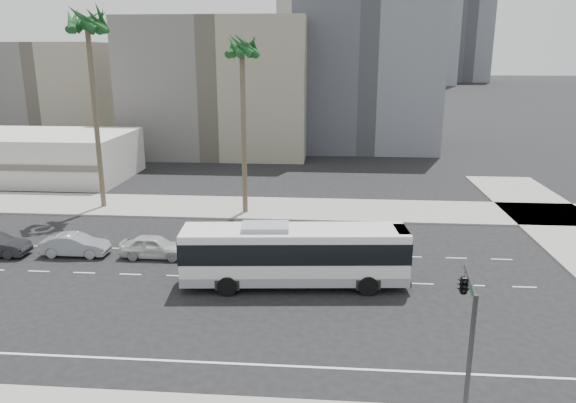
# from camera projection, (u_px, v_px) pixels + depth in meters

# --- Properties ---
(ground) EXTENTS (700.00, 700.00, 0.00)m
(ground) POSITION_uv_depth(u_px,v_px,m) (273.00, 279.00, 33.09)
(ground) COLOR black
(ground) RESTS_ON ground
(sidewalk_north) EXTENTS (120.00, 7.00, 0.15)m
(sidewalk_north) POSITION_uv_depth(u_px,v_px,m) (292.00, 209.00, 47.97)
(sidewalk_north) COLOR gray
(sidewalk_north) RESTS_ON ground
(commercial_low) EXTENTS (22.00, 12.16, 5.00)m
(commercial_low) POSITION_uv_depth(u_px,v_px,m) (29.00, 156.00, 59.75)
(commercial_low) COLOR beige
(commercial_low) RESTS_ON ground
(midrise_beige_west) EXTENTS (24.00, 18.00, 18.00)m
(midrise_beige_west) POSITION_uv_depth(u_px,v_px,m) (222.00, 87.00, 74.93)
(midrise_beige_west) COLOR slate
(midrise_beige_west) RESTS_ON ground
(midrise_gray_center) EXTENTS (20.00, 20.00, 26.00)m
(midrise_gray_center) POSITION_uv_depth(u_px,v_px,m) (365.00, 57.00, 79.05)
(midrise_gray_center) COLOR #4D5059
(midrise_gray_center) RESTS_ON ground
(midrise_beige_far) EXTENTS (18.00, 16.00, 15.00)m
(midrise_beige_far) POSITION_uv_depth(u_px,v_px,m) (60.00, 94.00, 82.15)
(midrise_beige_far) COLOR slate
(midrise_beige_far) RESTS_ON ground
(civic_tower) EXTENTS (42.00, 42.00, 129.00)m
(civic_tower) POSITION_uv_depth(u_px,v_px,m) (323.00, 1.00, 263.45)
(civic_tower) COLOR #B9B5A6
(civic_tower) RESTS_ON ground
(highrise_right) EXTENTS (26.00, 26.00, 70.00)m
(highrise_right) POSITION_uv_depth(u_px,v_px,m) (427.00, 5.00, 241.57)
(highrise_right) COLOR #535660
(highrise_right) RESTS_ON ground
(highrise_far) EXTENTS (22.00, 22.00, 60.00)m
(highrise_far) POSITION_uv_depth(u_px,v_px,m) (467.00, 20.00, 269.80)
(highrise_far) COLOR #535660
(highrise_far) RESTS_ON ground
(city_bus) EXTENTS (13.42, 4.09, 3.80)m
(city_bus) POSITION_uv_depth(u_px,v_px,m) (294.00, 254.00, 31.72)
(city_bus) COLOR silver
(city_bus) RESTS_ON ground
(car_a) EXTENTS (1.84, 4.55, 1.55)m
(car_a) POSITION_uv_depth(u_px,v_px,m) (154.00, 246.00, 36.48)
(car_a) COLOR silver
(car_a) RESTS_ON ground
(car_b) EXTENTS (1.66, 4.57, 1.50)m
(car_b) POSITION_uv_depth(u_px,v_px,m) (75.00, 245.00, 36.84)
(car_b) COLOR gray
(car_b) RESTS_ON ground
(traffic_signal) EXTENTS (2.52, 3.37, 5.45)m
(traffic_signal) POSITION_uv_depth(u_px,v_px,m) (465.00, 288.00, 20.94)
(traffic_signal) COLOR #262628
(traffic_signal) RESTS_ON ground
(palm_near) EXTENTS (4.43, 4.43, 14.92)m
(palm_near) POSITION_uv_depth(u_px,v_px,m) (242.00, 52.00, 43.34)
(palm_near) COLOR brown
(palm_near) RESTS_ON ground
(palm_mid) EXTENTS (5.55, 5.55, 17.14)m
(palm_mid) POSITION_uv_depth(u_px,v_px,m) (87.00, 28.00, 44.52)
(palm_mid) COLOR brown
(palm_mid) RESTS_ON ground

